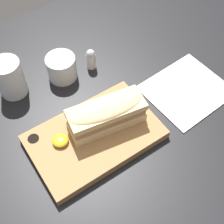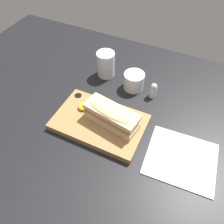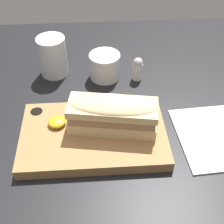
% 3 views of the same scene
% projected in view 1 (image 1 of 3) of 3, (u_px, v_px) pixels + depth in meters
% --- Properties ---
extents(dining_table, '(1.55, 1.15, 0.02)m').
position_uv_depth(dining_table, '(111.00, 146.00, 0.76)').
color(dining_table, black).
rests_on(dining_table, ground).
extents(serving_board, '(0.31, 0.19, 0.03)m').
position_uv_depth(serving_board, '(94.00, 137.00, 0.75)').
color(serving_board, '#9E7042').
rests_on(serving_board, dining_table).
extents(sandwich, '(0.19, 0.10, 0.07)m').
position_uv_depth(sandwich, '(106.00, 113.00, 0.73)').
color(sandwich, '#DBBC84').
rests_on(sandwich, serving_board).
extents(mustard_dollop, '(0.04, 0.04, 0.02)m').
position_uv_depth(mustard_dollop, '(60.00, 140.00, 0.72)').
color(mustard_dollop, gold).
rests_on(mustard_dollop, serving_board).
extents(water_glass, '(0.07, 0.07, 0.11)m').
position_uv_depth(water_glass, '(11.00, 80.00, 0.81)').
color(water_glass, silver).
rests_on(water_glass, dining_table).
extents(wine_glass, '(0.08, 0.08, 0.07)m').
position_uv_depth(wine_glass, '(62.00, 68.00, 0.86)').
color(wine_glass, silver).
rests_on(wine_glass, dining_table).
extents(napkin, '(0.22, 0.20, 0.00)m').
position_uv_depth(napkin, '(186.00, 90.00, 0.85)').
color(napkin, white).
rests_on(napkin, dining_table).
extents(salt_shaker, '(0.03, 0.03, 0.06)m').
position_uv_depth(salt_shaker, '(91.00, 59.00, 0.88)').
color(salt_shaker, white).
rests_on(salt_shaker, dining_table).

